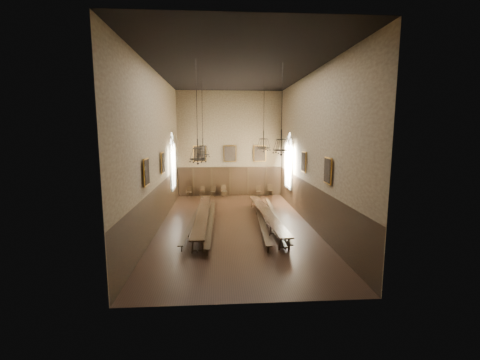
{
  "coord_description": "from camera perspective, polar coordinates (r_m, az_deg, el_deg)",
  "views": [
    {
      "loc": [
        -0.95,
        -18.78,
        5.61
      ],
      "look_at": [
        0.39,
        1.5,
        2.51
      ],
      "focal_mm": 24.0,
      "sensor_mm": 36.0,
      "label": 1
    }
  ],
  "objects": [
    {
      "name": "window_left",
      "position": [
        24.63,
        -11.9,
        3.33
      ],
      "size": [
        0.2,
        2.2,
        4.6
      ],
      "primitive_type": null,
      "color": "white",
      "rests_on": "wall_left"
    },
    {
      "name": "bench_right_inner",
      "position": [
        19.68,
        3.68,
        -7.06
      ],
      "size": [
        0.82,
        9.98,
        0.45
      ],
      "rotation": [
        0.0,
        0.0,
        -0.05
      ],
      "color": "black",
      "rests_on": "floor"
    },
    {
      "name": "wainscot_panelling",
      "position": [
        19.3,
        -0.86,
        -4.4
      ],
      "size": [
        9.0,
        18.0,
        2.5
      ],
      "primitive_type": null,
      "color": "black",
      "rests_on": "floor"
    },
    {
      "name": "bench_left_inner",
      "position": [
        19.28,
        -5.2,
        -7.41
      ],
      "size": [
        0.44,
        9.87,
        0.44
      ],
      "rotation": [
        0.0,
        0.0,
        -0.01
      ],
      "color": "black",
      "rests_on": "floor"
    },
    {
      "name": "chandelier_back_left",
      "position": [
        21.28,
        -6.61,
        5.41
      ],
      "size": [
        0.86,
        0.86,
        5.06
      ],
      "color": "black",
      "rests_on": "ceiling"
    },
    {
      "name": "chair_2",
      "position": [
        27.91,
        -4.79,
        -2.39
      ],
      "size": [
        0.49,
        0.49,
        0.9
      ],
      "rotation": [
        0.0,
        0.0,
        -0.25
      ],
      "color": "black",
      "rests_on": "floor"
    },
    {
      "name": "table_right",
      "position": [
        19.74,
        4.71,
        -6.74
      ],
      "size": [
        1.17,
        9.68,
        0.75
      ],
      "rotation": [
        0.0,
        0.0,
        0.05
      ],
      "color": "black",
      "rests_on": "floor"
    },
    {
      "name": "table_left",
      "position": [
        19.56,
        -6.66,
        -6.88
      ],
      "size": [
        0.73,
        9.99,
        0.78
      ],
      "rotation": [
        0.0,
        0.0,
        -0.0
      ],
      "color": "black",
      "rests_on": "floor"
    },
    {
      "name": "chandelier_back_right",
      "position": [
        21.14,
        4.22,
        6.5
      ],
      "size": [
        0.91,
        0.91,
        4.63
      ],
      "color": "black",
      "rests_on": "ceiling"
    },
    {
      "name": "portrait_left_1",
      "position": [
        15.77,
        -16.32,
        1.36
      ],
      "size": [
        0.12,
        1.0,
        1.3
      ],
      "color": "gold",
      "rests_on": "wall_left"
    },
    {
      "name": "portrait_back_2",
      "position": [
        27.95,
        3.54,
        4.73
      ],
      "size": [
        1.1,
        0.12,
        1.4
      ],
      "color": "gold",
      "rests_on": "wall_back"
    },
    {
      "name": "portrait_right_0",
      "position": [
        20.57,
        11.27,
        3.17
      ],
      "size": [
        0.12,
        1.0,
        1.3
      ],
      "color": "gold",
      "rests_on": "wall_right"
    },
    {
      "name": "chandelier_front_right",
      "position": [
        16.75,
        7.33,
        6.3
      ],
      "size": [
        0.86,
        0.86,
        4.51
      ],
      "color": "black",
      "rests_on": "ceiling"
    },
    {
      "name": "wall_right",
      "position": [
        19.58,
        12.47,
        5.21
      ],
      "size": [
        0.02,
        18.0,
        9.0
      ],
      "primitive_type": "cube",
      "color": "#81704F",
      "rests_on": "ground"
    },
    {
      "name": "portrait_back_1",
      "position": [
        27.74,
        -1.81,
        4.71
      ],
      "size": [
        1.1,
        0.12,
        1.4
      ],
      "color": "gold",
      "rests_on": "wall_back"
    },
    {
      "name": "wall_front",
      "position": [
        9.88,
        1.75,
        2.2
      ],
      "size": [
        9.0,
        0.02,
        9.0
      ],
      "primitive_type": "cube",
      "color": "#81704F",
      "rests_on": "ground"
    },
    {
      "name": "floor",
      "position": [
        19.62,
        -0.85,
        -7.98
      ],
      "size": [
        9.0,
        18.0,
        0.02
      ],
      "primitive_type": "cube",
      "color": "black",
      "rests_on": "ground"
    },
    {
      "name": "chair_7",
      "position": [
        28.23,
        5.38,
        -2.21
      ],
      "size": [
        0.46,
        0.46,
        1.0
      ],
      "rotation": [
        0.0,
        0.0,
        -0.03
      ],
      "color": "black",
      "rests_on": "floor"
    },
    {
      "name": "bench_left_outer",
      "position": [
        19.6,
        -8.25,
        -7.26
      ],
      "size": [
        0.79,
        9.19,
        0.41
      ],
      "rotation": [
        0.0,
        0.0,
        -0.06
      ],
      "color": "black",
      "rests_on": "floor"
    },
    {
      "name": "window_right",
      "position": [
        24.96,
        8.7,
        3.48
      ],
      "size": [
        0.2,
        2.2,
        4.6
      ],
      "primitive_type": null,
      "color": "white",
      "rests_on": "wall_right"
    },
    {
      "name": "wall_left",
      "position": [
        19.14,
        -14.55,
        5.06
      ],
      "size": [
        0.02,
        18.0,
        9.0
      ],
      "primitive_type": "cube",
      "color": "#81704F",
      "rests_on": "ground"
    },
    {
      "name": "chandelier_front_left",
      "position": [
        15.91,
        -7.54,
        4.92
      ],
      "size": [
        0.81,
        0.81,
        4.89
      ],
      "color": "black",
      "rests_on": "ceiling"
    },
    {
      "name": "chair_0",
      "position": [
        27.97,
        -8.98,
        -2.46
      ],
      "size": [
        0.46,
        0.46,
        0.89
      ],
      "rotation": [
        0.0,
        0.0,
        -0.19
      ],
      "color": "black",
      "rests_on": "floor"
    },
    {
      "name": "chair_6",
      "position": [
        28.01,
        3.37,
        -2.33
      ],
      "size": [
        0.43,
        0.43,
        0.91
      ],
      "rotation": [
        0.0,
        0.0,
        0.07
      ],
      "color": "black",
      "rests_on": "floor"
    },
    {
      "name": "bench_right_outer",
      "position": [
        19.97,
        6.38,
        -6.85
      ],
      "size": [
        0.76,
        10.08,
        0.45
      ],
      "rotation": [
        0.0,
        0.0,
        -0.05
      ],
      "color": "black",
      "rests_on": "floor"
    },
    {
      "name": "wall_back",
      "position": [
        27.83,
        -1.83,
        6.37
      ],
      "size": [
        9.0,
        0.02,
        9.0
      ],
      "primitive_type": "cube",
      "color": "#81704F",
      "rests_on": "ground"
    },
    {
      "name": "portrait_back_0",
      "position": [
        27.77,
        -7.2,
        4.65
      ],
      "size": [
        1.1,
        0.12,
        1.4
      ],
      "color": "gold",
      "rests_on": "wall_back"
    },
    {
      "name": "portrait_right_1",
      "position": [
        16.29,
        15.35,
        1.62
      ],
      "size": [
        0.12,
        1.0,
        1.3
      ],
      "color": "gold",
      "rests_on": "wall_right"
    },
    {
      "name": "chair_3",
      "position": [
        27.79,
        -2.83,
        -2.35
      ],
      "size": [
        0.54,
        0.54,
        1.01
      ],
      "rotation": [
        0.0,
        0.0,
        0.26
      ],
      "color": "black",
      "rests_on": "floor"
    },
    {
      "name": "ceiling",
      "position": [
        19.11,
        -0.92,
        18.91
      ],
      "size": [
        9.0,
        18.0,
        0.02
      ],
      "primitive_type": "cube",
      "color": "black",
      "rests_on": "ground"
    },
    {
      "name": "chair_1",
      "position": [
        27.94,
        -6.7,
        -2.42
      ],
      "size": [
        0.47,
        0.47,
        0.88
      ],
      "rotation": [
        0.0,
        0.0,
        -0.23
      ],
      "color": "black",
      "rests_on": "floor"
    },
    {
      "name": "portrait_left_0",
      "position": [
        20.16,
        -13.57,
        2.98
      ],
      "size": [
        0.12,
        1.0,
        1.3
      ],
      "color": "gold",
      "rests_on": "wall_left"
    }
  ]
}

